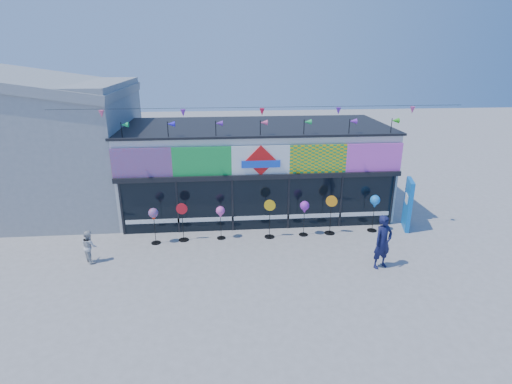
{
  "coord_description": "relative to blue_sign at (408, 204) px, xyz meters",
  "views": [
    {
      "loc": [
        -1.6,
        -12.38,
        7.33
      ],
      "look_at": [
        -0.32,
        2.0,
        2.22
      ],
      "focal_mm": 28.0,
      "sensor_mm": 36.0,
      "label": 1
    }
  ],
  "objects": [
    {
      "name": "spinner_0",
      "position": [
        -10.67,
        -0.53,
        0.1
      ],
      "size": [
        0.38,
        0.38,
        1.51
      ],
      "color": "black",
      "rests_on": "ground"
    },
    {
      "name": "ground",
      "position": [
        -6.32,
        -2.95,
        -1.11
      ],
      "size": [
        80.0,
        80.0,
        0.0
      ],
      "primitive_type": "plane",
      "color": "gray",
      "rests_on": "ground"
    },
    {
      "name": "spinner_5",
      "position": [
        -3.44,
        -0.25,
        -0.21
      ],
      "size": [
        0.46,
        0.43,
        1.71
      ],
      "color": "black",
      "rests_on": "ground"
    },
    {
      "name": "spinner_1",
      "position": [
        -9.57,
        -0.36,
        -0.26
      ],
      "size": [
        0.45,
        0.41,
        1.61
      ],
      "color": "black",
      "rests_on": "ground"
    },
    {
      "name": "child",
      "position": [
        -12.82,
        -1.81,
        -0.5
      ],
      "size": [
        0.63,
        0.68,
        1.23
      ],
      "primitive_type": "imported",
      "rotation": [
        0.0,
        0.0,
        2.21
      ],
      "color": "silver",
      "rests_on": "ground"
    },
    {
      "name": "neighbour_building",
      "position": [
        -16.32,
        4.05,
        2.09
      ],
      "size": [
        8.18,
        7.2,
        6.87
      ],
      "color": "#929597",
      "rests_on": "ground"
    },
    {
      "name": "spinner_2",
      "position": [
        -8.04,
        -0.31,
        0.02
      ],
      "size": [
        0.36,
        0.36,
        1.42
      ],
      "color": "black",
      "rests_on": "ground"
    },
    {
      "name": "kite_shop",
      "position": [
        -6.32,
        2.99,
        0.94
      ],
      "size": [
        16.0,
        5.7,
        5.31
      ],
      "color": "silver",
      "rests_on": "ground"
    },
    {
      "name": "spinner_6",
      "position": [
        -1.54,
        -0.15,
        0.19
      ],
      "size": [
        0.41,
        0.41,
        1.63
      ],
      "color": "black",
      "rests_on": "ground"
    },
    {
      "name": "blue_sign",
      "position": [
        0.0,
        0.0,
        0.0
      ],
      "size": [
        0.46,
        1.11,
        2.21
      ],
      "rotation": [
        0.0,
        0.0,
        -0.27
      ],
      "color": "#0C63BB",
      "rests_on": "ground"
    },
    {
      "name": "spinner_3",
      "position": [
        -6.03,
        -0.38,
        -0.23
      ],
      "size": [
        0.46,
        0.42,
        1.66
      ],
      "color": "black",
      "rests_on": "ground"
    },
    {
      "name": "adult_man",
      "position": [
        -2.36,
        -3.15,
        -0.12
      ],
      "size": [
        0.84,
        0.7,
        1.98
      ],
      "primitive_type": "imported",
      "rotation": [
        0.0,
        0.0,
        0.36
      ],
      "color": "#13173E",
      "rests_on": "ground"
    },
    {
      "name": "spinner_4",
      "position": [
        -4.58,
        -0.3,
        0.11
      ],
      "size": [
        0.38,
        0.38,
        1.52
      ],
      "color": "black",
      "rests_on": "ground"
    }
  ]
}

